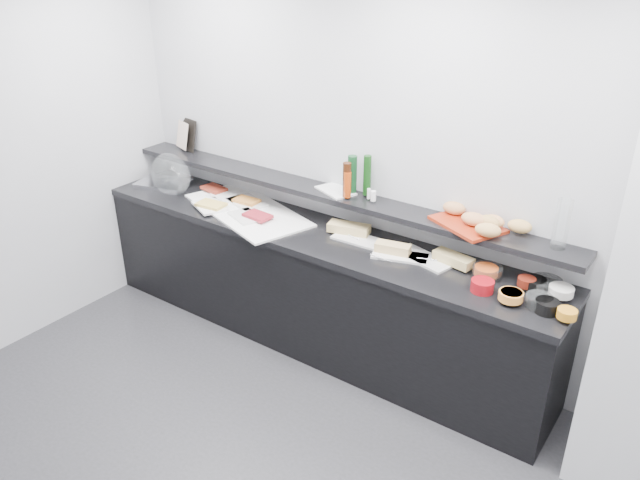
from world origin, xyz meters
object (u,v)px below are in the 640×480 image
Objects in this scene: cloche_base at (163,184)px; framed_print at (188,135)px; sandwich_plate_mid at (400,256)px; bread_tray at (467,224)px; carafe at (562,224)px; condiment_tray at (336,191)px.

framed_print is (0.05, 0.28, 0.36)m from cloche_base.
cloche_base is 2.21m from sandwich_plate_mid.
carafe is (0.54, 0.02, 0.14)m from bread_tray.
bread_tray reaches higher than cloche_base.
condiment_tray is 1.54m from carafe.
cloche_base is 1.46× the size of condiment_tray.
cloche_base is 0.46m from framed_print.
sandwich_plate_mid is at bearing 6.70° from framed_print.
condiment_tray reaches higher than sandwich_plate_mid.
cloche_base is at bearing -87.74° from framed_print.
cloche_base is 1.37× the size of carafe.
sandwich_plate_mid is 1.27× the size of condiment_tray.
cloche_base is 2.58m from bread_tray.
cloche_base reaches higher than sandwich_plate_mid.
cloche_base is at bearing -175.98° from carafe.
sandwich_plate_mid is 1.37× the size of framed_print.
condiment_tray is 0.67× the size of bread_tray.
carafe is (0.90, 0.20, 0.39)m from sandwich_plate_mid.
framed_print is 0.92× the size of condiment_tray.
carafe is at bearing -12.31° from cloche_base.
carafe reaches higher than framed_print.
framed_print reaches higher than bread_tray.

